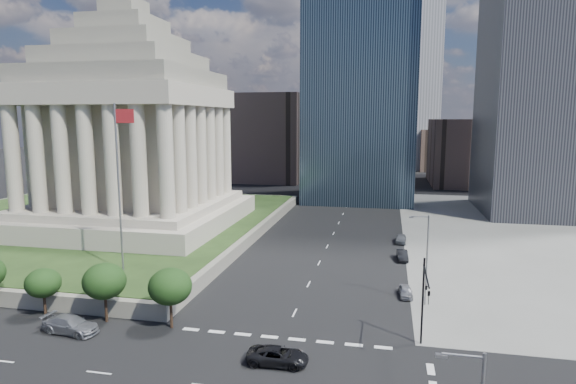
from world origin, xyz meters
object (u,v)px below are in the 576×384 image
(suv_grey, at_px, (71,325))
(parked_sedan_near, at_px, (406,291))
(war_memorial, at_px, (129,111))
(parked_sedan_mid, at_px, (402,255))
(parked_sedan_far, at_px, (401,239))
(street_lamp_north, at_px, (425,255))
(flagpole, at_px, (120,179))
(traffic_signal_ne, at_px, (425,295))
(pickup_truck, at_px, (278,356))

(suv_grey, height_order, parked_sedan_near, suv_grey)
(war_memorial, xyz_separation_m, parked_sedan_near, (45.50, -20.77, -20.79))
(parked_sedan_mid, relative_size, parked_sedan_far, 0.99)
(street_lamp_north, distance_m, parked_sedan_far, 27.31)
(war_memorial, distance_m, suv_grey, 44.64)
(flagpole, bearing_deg, war_memorial, 116.89)
(traffic_signal_ne, bearing_deg, parked_sedan_mid, 92.03)
(street_lamp_north, bearing_deg, traffic_signal_ne, -94.19)
(flagpole, distance_m, pickup_truck, 29.60)
(war_memorial, distance_m, flagpole, 28.16)
(flagpole, relative_size, pickup_truck, 3.90)
(parked_sedan_near, relative_size, parked_sedan_far, 0.86)
(parked_sedan_near, bearing_deg, traffic_signal_ne, -89.78)
(flagpole, xyz_separation_m, parked_sedan_mid, (33.33, 17.90, -12.44))
(war_memorial, relative_size, street_lamp_north, 3.90)
(traffic_signal_ne, bearing_deg, parked_sedan_near, 94.23)
(street_lamp_north, xyz_separation_m, suv_grey, (-33.18, -14.00, -4.85))
(street_lamp_north, xyz_separation_m, parked_sedan_far, (-1.83, 26.79, -4.96))
(war_memorial, distance_m, parked_sedan_mid, 50.37)
(pickup_truck, bearing_deg, street_lamp_north, -41.14)
(war_memorial, height_order, parked_sedan_near, war_memorial)
(war_memorial, distance_m, street_lamp_north, 54.92)
(street_lamp_north, bearing_deg, pickup_truck, -128.86)
(flagpole, xyz_separation_m, parked_sedan_far, (33.33, 27.79, -12.41))
(flagpole, bearing_deg, pickup_truck, -33.15)
(parked_sedan_far, bearing_deg, traffic_signal_ne, -85.04)
(flagpole, xyz_separation_m, pickup_truck, (22.51, -14.70, -12.40))
(traffic_signal_ne, distance_m, parked_sedan_far, 38.38)
(traffic_signal_ne, xyz_separation_m, pickup_truck, (-11.82, -4.39, -4.54))
(flagpole, relative_size, parked_sedan_far, 4.83)
(suv_grey, bearing_deg, parked_sedan_far, -31.14)
(parked_sedan_near, xyz_separation_m, parked_sedan_mid, (0.00, 14.67, 0.07))
(flagpole, xyz_separation_m, parked_sedan_near, (33.33, 3.23, -12.51))
(street_lamp_north, height_order, pickup_truck, street_lamp_north)
(war_memorial, bearing_deg, street_lamp_north, -25.92)
(war_memorial, relative_size, parked_sedan_mid, 9.49)
(pickup_truck, xyz_separation_m, suv_grey, (-20.53, 1.70, 0.10))
(flagpole, xyz_separation_m, suv_grey, (1.98, -13.00, -12.30))
(pickup_truck, bearing_deg, suv_grey, 82.99)
(war_memorial, xyz_separation_m, pickup_truck, (34.68, -38.70, -20.69))
(parked_sedan_mid, bearing_deg, war_memorial, 168.74)
(parked_sedan_mid, distance_m, parked_sedan_far, 9.89)
(flagpole, bearing_deg, suv_grey, -81.35)
(suv_grey, bearing_deg, street_lamp_north, -60.71)
(traffic_signal_ne, bearing_deg, pickup_truck, -159.61)
(flagpole, bearing_deg, street_lamp_north, 1.63)
(war_memorial, xyz_separation_m, parked_sedan_far, (45.50, 3.79, -20.70))
(traffic_signal_ne, bearing_deg, suv_grey, -175.24)
(war_memorial, height_order, street_lamp_north, war_memorial)
(pickup_truck, xyz_separation_m, parked_sedan_far, (10.82, 42.49, -0.01))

